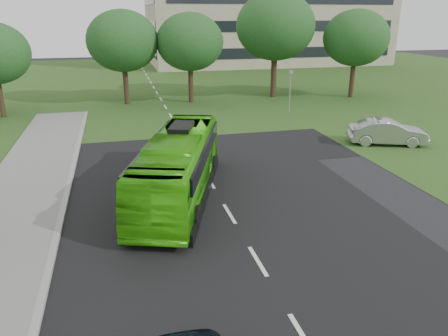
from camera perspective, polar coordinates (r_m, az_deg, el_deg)
The scene contains 9 objects.
ground at distance 17.50m, azimuth 2.37°, elevation -8.75°, with size 160.00×160.00×0.00m, color black.
street_surfaces at distance 38.64m, azimuth -7.66°, elevation 6.98°, with size 120.00×120.00×0.15m.
tree_park_b at distance 43.34m, azimuth -13.10°, elevation 15.85°, with size 6.67×6.67×8.74m.
tree_park_c at distance 43.22m, azimuth -4.49°, elevation 16.08°, with size 6.39×6.39×8.48m.
tree_park_d at distance 46.28m, azimuth 6.74°, elevation 17.91°, with size 7.94×7.94×10.50m.
tree_park_e at distance 47.88m, azimuth 16.87°, elevation 15.94°, with size 6.60×6.60×8.80m.
bus at distance 20.61m, azimuth -5.95°, elevation 0.24°, with size 2.56×10.93×3.04m, color #3EBA10.
sedan at distance 31.17m, azimuth 20.55°, elevation 4.41°, with size 1.76×5.06×1.67m, color #A9A9AE.
camera_pole at distance 38.09m, azimuth 8.63°, elevation 10.48°, with size 0.38×0.35×3.81m.
Camera 1 is at (-4.40, -14.79, 8.28)m, focal length 35.00 mm.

